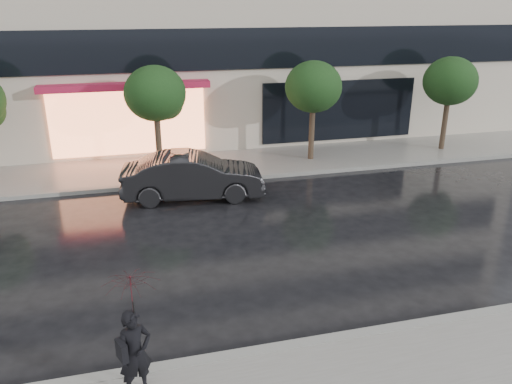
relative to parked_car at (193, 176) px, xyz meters
name	(u,v)px	position (x,y,z in m)	size (l,w,h in m)	color
ground	(341,309)	(2.13, -7.16, -0.75)	(120.00, 120.00, 0.00)	black
sidewalk_far	(237,164)	(2.13, 3.09, -0.69)	(60.00, 3.50, 0.12)	slate
curb_near	(363,335)	(2.13, -8.16, -0.68)	(60.00, 0.25, 0.14)	gray
curb_far	(247,177)	(2.13, 1.34, -0.68)	(60.00, 0.25, 0.14)	gray
tree_mid_west	(157,95)	(-0.81, 2.87, 2.17)	(2.20, 2.20, 3.99)	#33261C
tree_mid_east	(315,89)	(5.19, 2.87, 2.17)	(2.20, 2.20, 3.99)	#33261C
tree_far_east	(451,83)	(11.19, 2.87, 2.17)	(2.20, 2.20, 3.99)	#33261C
parked_car	(193,176)	(0.00, 0.00, 0.00)	(1.59, 4.56, 1.50)	black
pedestrian_with_umbrella	(133,317)	(-2.04, -8.65, 0.78)	(1.12, 1.13, 2.15)	black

